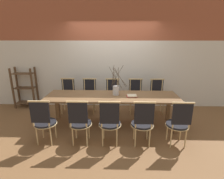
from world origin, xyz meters
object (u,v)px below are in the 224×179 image
Objects in this scene: dining_table at (112,99)px; chair_far_center at (112,95)px; shelving_rack at (25,88)px; chair_near_center at (110,122)px; book_stack at (132,96)px; vase_centerpiece at (116,90)px.

chair_far_center reaches higher than dining_table.
shelving_rack is at bearing -6.73° from chair_far_center.
chair_near_center is 0.93m from book_stack.
chair_near_center is 0.95m from vase_centerpiece.
chair_near_center is 3.24m from shelving_rack.
dining_table is at bearing 88.59° from chair_near_center.
shelving_rack reaches higher than book_stack.
chair_far_center is 1.38× the size of vase_centerpiece.
vase_centerpiece is at bearing 161.72° from book_stack.
shelving_rack is (-2.73, 1.03, -0.28)m from vase_centerpiece.
chair_far_center is 3.92× the size of book_stack.
chair_near_center is at bearing -97.15° from vase_centerpiece.
dining_table is 3.20× the size of chair_near_center.
vase_centerpiece reaches higher than dining_table.
vase_centerpiece is at bearing 38.98° from dining_table.
vase_centerpiece reaches higher than chair_far_center.
book_stack reaches higher than dining_table.
chair_far_center is at bearing -6.73° from shelving_rack.
chair_near_center is 3.92× the size of book_stack.
dining_table is at bearing -141.02° from vase_centerpiece.
shelving_rack is at bearing 144.11° from chair_near_center.
dining_table is 2.86m from shelving_rack.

